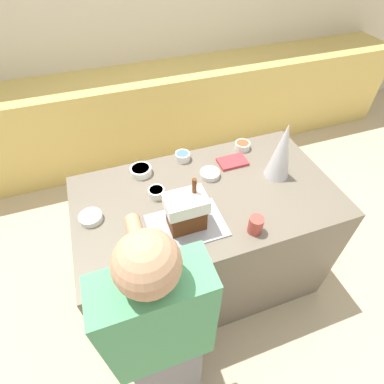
% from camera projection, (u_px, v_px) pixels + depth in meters
% --- Properties ---
extents(ground_plane, '(12.00, 12.00, 0.00)m').
position_uv_depth(ground_plane, '(203.00, 273.00, 2.51)').
color(ground_plane, '#C6B28E').
extents(wall_back, '(8.00, 0.05, 2.60)m').
position_uv_depth(wall_back, '(131.00, 26.00, 2.98)').
color(wall_back, beige).
rests_on(wall_back, ground_plane).
extents(back_cabinet_block, '(6.00, 0.60, 0.95)m').
position_uv_depth(back_cabinet_block, '(147.00, 115.00, 3.36)').
color(back_cabinet_block, '#DBBC60').
rests_on(back_cabinet_block, ground_plane).
extents(kitchen_island, '(1.61, 0.90, 0.95)m').
position_uv_depth(kitchen_island, '(205.00, 240.00, 2.17)').
color(kitchen_island, '#6B6051').
rests_on(kitchen_island, ground_plane).
extents(baking_tray, '(0.42, 0.29, 0.01)m').
position_uv_depth(baking_tray, '(186.00, 225.00, 1.66)').
color(baking_tray, '#9E9EA8').
rests_on(baking_tray, kitchen_island).
extents(gingerbread_house, '(0.22, 0.15, 0.31)m').
position_uv_depth(gingerbread_house, '(186.00, 211.00, 1.58)').
color(gingerbread_house, '#5B2D14').
rests_on(gingerbread_house, baking_tray).
extents(decorative_tree, '(0.16, 0.16, 0.39)m').
position_uv_depth(decorative_tree, '(282.00, 151.00, 1.82)').
color(decorative_tree, silver).
rests_on(decorative_tree, kitchen_island).
extents(candy_bowl_center_rear, '(0.13, 0.13, 0.04)m').
position_uv_depth(candy_bowl_center_rear, '(210.00, 174.00, 1.94)').
color(candy_bowl_center_rear, silver).
rests_on(candy_bowl_center_rear, kitchen_island).
extents(candy_bowl_behind_tray, '(0.10, 0.10, 0.05)m').
position_uv_depth(candy_bowl_behind_tray, '(183.00, 156.00, 2.05)').
color(candy_bowl_behind_tray, white).
rests_on(candy_bowl_behind_tray, kitchen_island).
extents(candy_bowl_beside_tree, '(0.13, 0.13, 0.04)m').
position_uv_depth(candy_bowl_beside_tree, '(91.00, 217.00, 1.68)').
color(candy_bowl_beside_tree, white).
rests_on(candy_bowl_beside_tree, kitchen_island).
extents(candy_bowl_near_tray_right, '(0.11, 0.11, 0.05)m').
position_uv_depth(candy_bowl_near_tray_right, '(242.00, 145.00, 2.14)').
color(candy_bowl_near_tray_right, white).
rests_on(candy_bowl_near_tray_right, kitchen_island).
extents(candy_bowl_near_tray_left, '(0.10, 0.10, 0.05)m').
position_uv_depth(candy_bowl_near_tray_left, '(156.00, 192.00, 1.81)').
color(candy_bowl_near_tray_left, white).
rests_on(candy_bowl_near_tray_left, kitchen_island).
extents(candy_bowl_far_left, '(0.14, 0.14, 0.05)m').
position_uv_depth(candy_bowl_far_left, '(141.00, 170.00, 1.95)').
color(candy_bowl_far_left, white).
rests_on(candy_bowl_far_left, kitchen_island).
extents(cookbook, '(0.19, 0.13, 0.02)m').
position_uv_depth(cookbook, '(232.00, 162.00, 2.04)').
color(cookbook, '#B23338').
rests_on(cookbook, kitchen_island).
extents(mug, '(0.08, 0.08, 0.10)m').
position_uv_depth(mug, '(256.00, 225.00, 1.60)').
color(mug, '#B24238').
rests_on(mug, kitchen_island).
extents(person, '(0.42, 0.53, 1.61)m').
position_uv_depth(person, '(163.00, 341.00, 1.35)').
color(person, slate).
rests_on(person, ground_plane).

